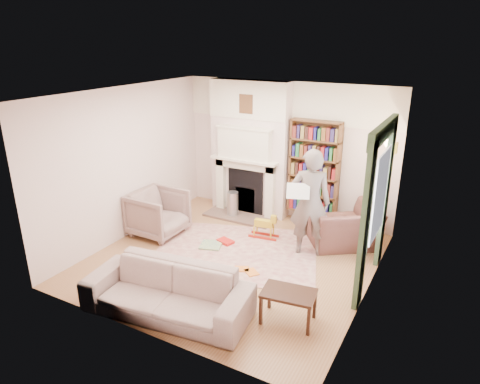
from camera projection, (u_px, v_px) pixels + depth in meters
The scene contains 25 objects.
floor at pixel (233, 259), 7.37m from camera, with size 4.50×4.50×0.00m, color #905E39.
ceiling at pixel (232, 94), 6.41m from camera, with size 4.50×4.50×0.00m, color white.
wall_back at pixel (287, 151), 8.74m from camera, with size 4.50×4.50×0.00m, color beige.
wall_front at pixel (139, 236), 5.03m from camera, with size 4.50×4.50×0.00m, color beige.
wall_left at pixel (127, 163), 7.90m from camera, with size 4.50×4.50×0.00m, color beige.
wall_right at pixel (375, 207), 5.88m from camera, with size 4.50×4.50×0.00m, color beige.
fireplace at pixel (250, 149), 8.92m from camera, with size 1.70×0.58×2.80m.
bookcase at pixel (314, 168), 8.42m from camera, with size 1.00×0.24×1.85m, color brown.
window at pixel (380, 195), 6.20m from camera, with size 0.02×0.90×1.30m, color silver.
curtain_left at pixel (365, 228), 5.72m from camera, with size 0.07×0.32×2.40m, color #30472D.
curtain_right at pixel (385, 196), 6.88m from camera, with size 0.07×0.32×2.40m, color #30472D.
pelmet at pixel (384, 131), 5.90m from camera, with size 0.09×1.70×0.24m, color #30472D.
wall_sconce at pixel (384, 147), 7.04m from camera, with size 0.20×0.24×0.24m, color gold, non-canonical shape.
rug at pixel (236, 252), 7.60m from camera, with size 2.82×2.17×0.01m, color beige.
armchair_reading at pixel (343, 226), 7.74m from camera, with size 1.17×1.02×0.76m, color #4B2A28.
armchair_left at pixel (158, 213), 8.16m from camera, with size 0.92×0.95×0.86m, color gray.
sofa at pixel (167, 291), 5.83m from camera, with size 2.30×0.90×0.67m, color #B6AB96.
man_reading at pixel (310, 203), 7.26m from camera, with size 0.69×0.45×1.90m, color #62534E.
newspaper at pixel (298, 191), 7.07m from camera, with size 0.38×0.02×0.27m, color white.
coffee_table at pixel (288, 306), 5.70m from camera, with size 0.70×0.45×0.45m, color #371D13, non-canonical shape.
paraffin_heater at pixel (233, 204), 9.00m from camera, with size 0.24×0.24×0.55m, color #ADAFB5.
rocking_horse at pixel (264, 226), 8.07m from camera, with size 0.55×0.22×0.49m, color gold, non-canonical shape.
board_game at pixel (211, 245), 7.80m from camera, with size 0.37×0.37×0.03m, color #DEEA52.
game_box_lid at pixel (225, 241), 7.92m from camera, with size 0.30×0.20×0.05m, color red.
comic_annuals at pixel (234, 272), 6.92m from camera, with size 0.87×0.70×0.02m.
Camera 1 is at (3.22, -5.67, 3.62)m, focal length 32.00 mm.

